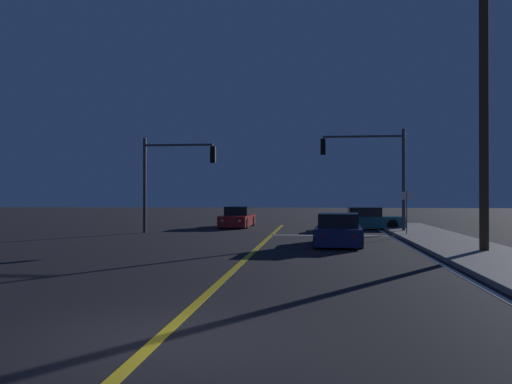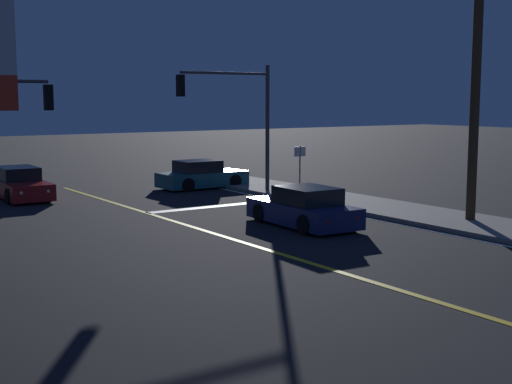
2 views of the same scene
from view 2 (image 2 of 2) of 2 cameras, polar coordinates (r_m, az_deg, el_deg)
sidewalk_right at (r=24.30m, az=18.74°, el=-2.76°), size 3.20×39.57×0.15m
lane_line_center at (r=18.72m, az=3.85°, el=-5.57°), size 0.20×37.37×0.01m
lane_line_edge_right at (r=22.88m, az=15.92°, el=-3.44°), size 0.16×37.37×0.01m
stop_bar at (r=28.18m, az=-2.98°, el=-1.14°), size 6.31×0.50×0.01m
car_distant_tail_teal at (r=33.95m, az=-4.44°, el=1.30°), size 4.28×2.00×1.34m
car_far_approaching_navy at (r=23.76m, az=3.89°, el=-1.36°), size 2.11×4.44×1.34m
car_mid_block_red at (r=32.04m, az=-18.56°, el=0.56°), size 1.93×4.76×1.34m
traffic_signal_near_right at (r=31.02m, az=-1.62°, el=6.84°), size 4.63×0.28×5.74m
utility_pole_right at (r=24.98m, az=17.38°, el=10.12°), size 1.75×0.33×10.70m
street_sign_corner at (r=29.64m, az=3.56°, el=2.31°), size 0.56×0.06×2.31m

